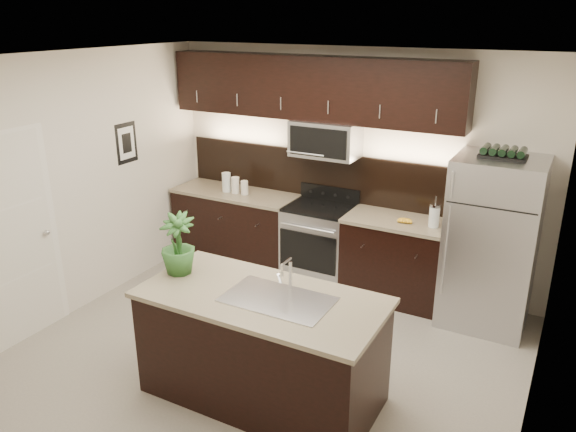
# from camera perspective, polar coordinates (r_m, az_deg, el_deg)

# --- Properties ---
(ground) EXTENTS (4.50, 4.50, 0.00)m
(ground) POSITION_cam_1_polar(r_m,az_deg,el_deg) (5.45, -2.28, -13.96)
(ground) COLOR gray
(ground) RESTS_ON ground
(room_walls) EXTENTS (4.52, 4.02, 2.71)m
(room_walls) POSITION_cam_1_polar(r_m,az_deg,el_deg) (4.74, -3.95, 3.47)
(room_walls) COLOR beige
(room_walls) RESTS_ON ground
(counter_run) EXTENTS (3.51, 0.65, 0.94)m
(counter_run) POSITION_cam_1_polar(r_m,az_deg,el_deg) (6.73, 1.61, -2.47)
(counter_run) COLOR black
(counter_run) RESTS_ON ground
(upper_fixtures) EXTENTS (3.49, 0.40, 1.66)m
(upper_fixtures) POSITION_cam_1_polar(r_m,az_deg,el_deg) (6.40, 2.58, 11.88)
(upper_fixtures) COLOR black
(upper_fixtures) RESTS_ON counter_run
(island) EXTENTS (1.96, 0.96, 0.94)m
(island) POSITION_cam_1_polar(r_m,az_deg,el_deg) (4.71, -2.65, -13.10)
(island) COLOR black
(island) RESTS_ON ground
(sink_faucet) EXTENTS (0.84, 0.50, 0.28)m
(sink_faucet) POSITION_cam_1_polar(r_m,az_deg,el_deg) (4.40, -0.98, -8.27)
(sink_faucet) COLOR silver
(sink_faucet) RESTS_ON island
(refrigerator) EXTENTS (0.84, 0.76, 1.75)m
(refrigerator) POSITION_cam_1_polar(r_m,az_deg,el_deg) (5.95, 19.95, -2.61)
(refrigerator) COLOR #B2B2B7
(refrigerator) RESTS_ON ground
(wine_rack) EXTENTS (0.43, 0.27, 0.10)m
(wine_rack) POSITION_cam_1_polar(r_m,az_deg,el_deg) (5.68, 21.04, 6.01)
(wine_rack) COLOR black
(wine_rack) RESTS_ON refrigerator
(plant) EXTENTS (0.38, 0.38, 0.53)m
(plant) POSITION_cam_1_polar(r_m,az_deg,el_deg) (4.82, -11.13, -2.80)
(plant) COLOR #295722
(plant) RESTS_ON island
(canisters) EXTENTS (0.36, 0.11, 0.24)m
(canisters) POSITION_cam_1_polar(r_m,az_deg,el_deg) (6.96, -5.59, 3.23)
(canisters) COLOR silver
(canisters) RESTS_ON counter_run
(french_press) EXTENTS (0.11, 0.11, 0.32)m
(french_press) POSITION_cam_1_polar(r_m,az_deg,el_deg) (5.99, 14.63, 0.02)
(french_press) COLOR silver
(french_press) RESTS_ON counter_run
(bananas) EXTENTS (0.18, 0.15, 0.05)m
(bananas) POSITION_cam_1_polar(r_m,az_deg,el_deg) (6.08, 11.39, -0.39)
(bananas) COLOR gold
(bananas) RESTS_ON counter_run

